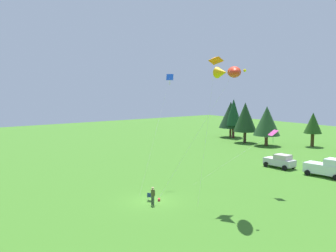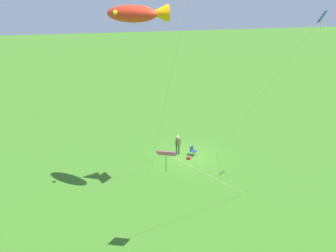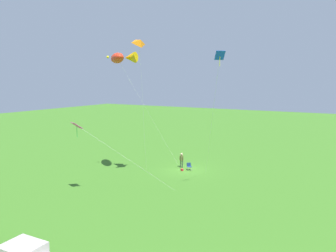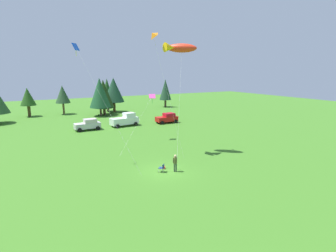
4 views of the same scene
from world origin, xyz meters
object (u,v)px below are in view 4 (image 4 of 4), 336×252
at_px(kite_diamond_blue, 79,53).
at_px(kite_delta_orange, 152,35).
at_px(folding_chair, 162,167).
at_px(car_silver_compact, 88,125).
at_px(car_red_sedan, 167,118).
at_px(kite_diamond_rainbow, 152,98).
at_px(backpack_on_grass, 164,168).
at_px(truck_white_pickup, 125,120).
at_px(kite_large_fish, 179,48).
at_px(person_kite_flyer, 175,162).

bearing_deg(kite_diamond_blue, kite_delta_orange, -2.26).
height_order(folding_chair, car_silver_compact, car_silver_compact).
height_order(folding_chair, kite_delta_orange, kite_delta_orange).
bearing_deg(car_silver_compact, car_red_sedan, -6.06).
bearing_deg(kite_diamond_rainbow, car_red_sedan, 51.30).
bearing_deg(backpack_on_grass, folding_chair, -127.23).
distance_m(car_silver_compact, kite_diamond_rainbow, 13.78).
height_order(folding_chair, kite_diamond_blue, kite_diamond_blue).
distance_m(car_silver_compact, kite_delta_orange, 21.39).
relative_size(truck_white_pickup, car_red_sedan, 1.23).
bearing_deg(truck_white_pickup, kite_delta_orange, -104.66).
bearing_deg(car_silver_compact, kite_large_fish, -69.23).
bearing_deg(truck_white_pickup, kite_diamond_rainbow, -95.60).
xyz_separation_m(person_kite_flyer, kite_delta_orange, (0.86, 6.89, 12.76)).
bearing_deg(kite_diamond_blue, backpack_on_grass, -42.53).
distance_m(person_kite_flyer, car_silver_compact, 23.70).
bearing_deg(kite_diamond_rainbow, kite_delta_orange, -113.84).
bearing_deg(kite_large_fish, car_silver_compact, 113.36).
xyz_separation_m(car_silver_compact, truck_white_pickup, (6.74, 0.37, 0.15)).
bearing_deg(folding_chair, kite_delta_orange, -60.10).
distance_m(truck_white_pickup, kite_diamond_blue, 22.28).
bearing_deg(person_kite_flyer, car_silver_compact, 0.48).
bearing_deg(kite_diamond_rainbow, person_kite_flyer, -105.11).
relative_size(folding_chair, kite_delta_orange, 0.06).
distance_m(car_silver_compact, kite_diamond_blue, 19.80).
height_order(folding_chair, car_red_sedan, car_red_sedan).
relative_size(truck_white_pickup, kite_diamond_rainbow, 0.70).
xyz_separation_m(car_red_sedan, kite_diamond_rainbow, (-7.87, -9.82, 5.16)).
height_order(person_kite_flyer, backpack_on_grass, person_kite_flyer).
bearing_deg(truck_white_pickup, folding_chair, -107.49).
bearing_deg(car_silver_compact, kite_diamond_blue, -105.51).
xyz_separation_m(car_red_sedan, kite_delta_orange, (-10.44, -15.65, 12.83)).
height_order(person_kite_flyer, kite_delta_orange, kite_delta_orange).
bearing_deg(kite_diamond_rainbow, folding_chair, -110.83).
xyz_separation_m(backpack_on_grass, truck_white_pickup, (3.90, 22.61, 0.99)).
bearing_deg(car_red_sedan, kite_diamond_blue, -140.87).
distance_m(backpack_on_grass, truck_white_pickup, 22.97).
bearing_deg(kite_diamond_rainbow, backpack_on_grass, -109.66).
height_order(folding_chair, kite_diamond_rainbow, kite_diamond_rainbow).
relative_size(person_kite_flyer, backpack_on_grass, 5.44).
relative_size(kite_diamond_blue, kite_diamond_rainbow, 1.69).
height_order(truck_white_pickup, car_red_sedan, truck_white_pickup).
height_order(folding_chair, kite_large_fish, kite_large_fish).
height_order(car_silver_compact, truck_white_pickup, truck_white_pickup).
xyz_separation_m(person_kite_flyer, folding_chair, (-1.22, 0.49, -0.53)).
distance_m(folding_chair, backpack_on_grass, 0.97).
xyz_separation_m(person_kite_flyer, car_red_sedan, (11.30, 22.54, -0.07)).
distance_m(folding_chair, car_red_sedan, 25.37).
distance_m(car_silver_compact, car_red_sedan, 14.85).
relative_size(person_kite_flyer, folding_chair, 2.12).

